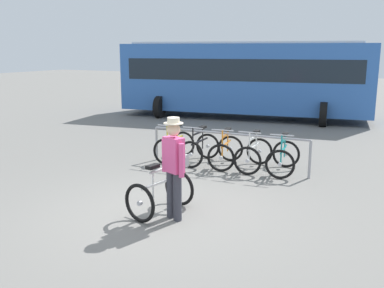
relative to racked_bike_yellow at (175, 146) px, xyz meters
The scene contains 10 objects.
ground_plane 3.73m from the racked_bike_yellow, 64.50° to the right, with size 80.00×80.00×0.00m, color slate.
bike_rack_rail 1.55m from the racked_bike_yellow, ahead, with size 3.91×0.20×0.88m.
racked_bike_yellow is the anchor object (origin of this frame).
racked_bike_black 0.70m from the racked_bike_yellow, ahead, with size 0.69×1.13×0.98m.
racked_bike_orange 1.40m from the racked_bike_yellow, ahead, with size 0.84×1.18×0.97m.
racked_bike_white 2.10m from the racked_bike_yellow, ahead, with size 0.72×1.13×0.97m.
racked_bike_teal 2.80m from the racked_bike_yellow, ahead, with size 0.80×1.18×0.97m.
featured_bicycle 3.62m from the racked_bike_yellow, 63.19° to the right, with size 0.85×1.25×1.09m.
person_with_featured_bike 4.01m from the racked_bike_yellow, 60.72° to the right, with size 0.50×0.32×1.72m.
bus_distant 7.77m from the racked_bike_yellow, 97.40° to the left, with size 10.26×4.37×3.08m.
Camera 1 is at (3.76, -6.11, 2.80)m, focal length 40.79 mm.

